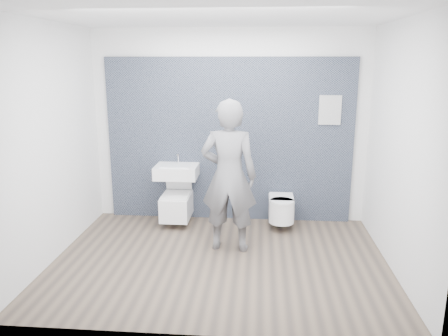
# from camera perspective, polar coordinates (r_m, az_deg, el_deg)

# --- Properties ---
(ground) EXTENTS (4.00, 4.00, 0.00)m
(ground) POSITION_cam_1_polar(r_m,az_deg,el_deg) (5.40, -0.54, -11.91)
(ground) COLOR brown
(ground) RESTS_ON ground
(room_shell) EXTENTS (4.00, 4.00, 4.00)m
(room_shell) POSITION_cam_1_polar(r_m,az_deg,el_deg) (4.90, -0.59, 6.72)
(room_shell) COLOR silver
(room_shell) RESTS_ON ground
(tile_wall) EXTENTS (3.60, 0.06, 2.40)m
(tile_wall) POSITION_cam_1_polar(r_m,az_deg,el_deg) (6.75, 0.62, -6.48)
(tile_wall) COLOR black
(tile_wall) RESTS_ON ground
(washbasin) EXTENTS (0.61, 0.46, 0.46)m
(washbasin) POSITION_cam_1_polar(r_m,az_deg,el_deg) (6.36, -6.22, -0.41)
(washbasin) COLOR white
(washbasin) RESTS_ON ground
(toilet_square) EXTENTS (0.41, 0.59, 0.78)m
(toilet_square) POSITION_cam_1_polar(r_m,az_deg,el_deg) (6.45, -6.21, -4.75)
(toilet_square) COLOR white
(toilet_square) RESTS_ON ground
(toilet_rounded) EXTENTS (0.36, 0.61, 0.33)m
(toilet_rounded) POSITION_cam_1_polar(r_m,az_deg,el_deg) (6.33, 7.50, -5.28)
(toilet_rounded) COLOR white
(toilet_rounded) RESTS_ON ground
(info_placard) EXTENTS (0.31, 0.03, 0.41)m
(info_placard) POSITION_cam_1_polar(r_m,az_deg,el_deg) (6.76, 12.86, -6.80)
(info_placard) COLOR white
(info_placard) RESTS_ON ground
(visitor) EXTENTS (0.72, 0.50, 1.91)m
(visitor) POSITION_cam_1_polar(r_m,az_deg,el_deg) (5.39, 0.64, -1.09)
(visitor) COLOR slate
(visitor) RESTS_ON ground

